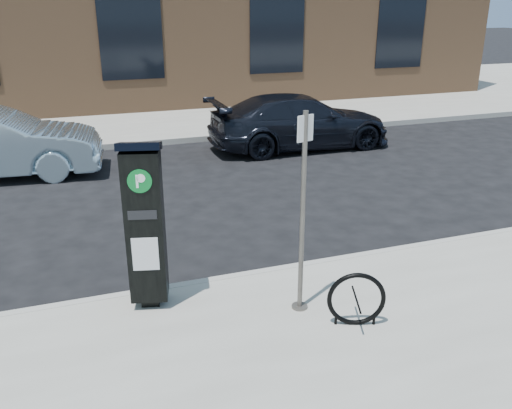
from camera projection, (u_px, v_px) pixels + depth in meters
name	position (u px, v px, depth m)	size (l,w,h in m)	color
ground	(259.00, 280.00, 7.54)	(120.00, 120.00, 0.00)	black
sidewalk_far	(129.00, 105.00, 19.86)	(60.00, 12.00, 0.15)	gray
curb_near	(259.00, 276.00, 7.50)	(60.00, 0.12, 0.16)	#9E9B93
curb_far	(158.00, 142.00, 14.59)	(60.00, 0.12, 0.16)	#9E9B93
parking_kiosk	(145.00, 223.00, 6.32)	(0.57, 0.53, 2.08)	black
sign_pole	(302.00, 216.00, 6.17)	(0.21, 0.19, 2.41)	#57504C
bike_rack	(356.00, 299.00, 6.14)	(0.65, 0.28, 0.67)	black
car_dark	(300.00, 121.00, 14.15)	(1.95, 4.80, 1.39)	black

